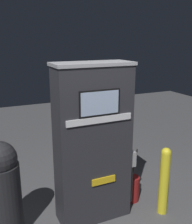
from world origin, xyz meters
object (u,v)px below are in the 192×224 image
(trash_bin, at_px, (1,189))
(gas_pump, at_px, (93,144))
(squeegee_bucket, at_px, (132,188))
(safety_bollard, at_px, (164,179))

(trash_bin, bearing_deg, gas_pump, -5.65)
(gas_pump, height_order, trash_bin, gas_pump)
(gas_pump, height_order, squeegee_bucket, gas_pump)
(trash_bin, distance_m, squeegee_bucket, 1.88)
(gas_pump, relative_size, squeegee_bucket, 2.49)
(safety_bollard, height_order, trash_bin, trash_bin)
(safety_bollard, bearing_deg, gas_pump, 159.05)
(gas_pump, height_order, safety_bollard, gas_pump)
(gas_pump, xyz_separation_m, trash_bin, (-1.15, 0.11, -0.42))
(gas_pump, relative_size, trash_bin, 1.70)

